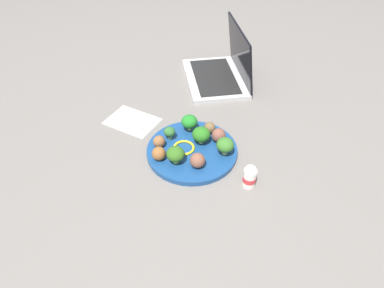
{
  "coord_description": "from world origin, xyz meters",
  "views": [
    {
      "loc": [
        -0.45,
        0.64,
        0.73
      ],
      "look_at": [
        0.0,
        0.0,
        0.04
      ],
      "focal_mm": 32.06,
      "sensor_mm": 36.0,
      "label": 1
    }
  ],
  "objects_px": {
    "broccoli_floret_front_right": "(225,145)",
    "broccoli_floret_front_left": "(170,131)",
    "meatball_near_rim": "(197,160)",
    "meatball_front_left": "(159,154)",
    "pepper_ring_center": "(184,148)",
    "fork": "(127,122)",
    "knife": "(134,116)",
    "meatball_far_rim": "(219,135)",
    "meatball_back_right": "(210,128)",
    "plate": "(192,151)",
    "napkin": "(132,121)",
    "yogurt_bottle": "(250,177)",
    "meatball_back_left": "(159,142)",
    "broccoli_floret_mid_left": "(201,134)",
    "laptop": "(222,71)",
    "broccoli_floret_back_right": "(176,154)",
    "broccoli_floret_center": "(189,122)"
  },
  "relations": [
    {
      "from": "meatball_far_rim",
      "to": "meatball_near_rim",
      "type": "distance_m",
      "value": 0.13
    },
    {
      "from": "broccoli_floret_mid_left",
      "to": "meatball_front_left",
      "type": "relative_size",
      "value": 1.34
    },
    {
      "from": "broccoli_floret_back_right",
      "to": "meatball_far_rim",
      "type": "bearing_deg",
      "value": -108.2
    },
    {
      "from": "broccoli_floret_back_right",
      "to": "pepper_ring_center",
      "type": "relative_size",
      "value": 0.81
    },
    {
      "from": "broccoli_floret_front_right",
      "to": "pepper_ring_center",
      "type": "distance_m",
      "value": 0.13
    },
    {
      "from": "broccoli_floret_center",
      "to": "laptop",
      "type": "xyz_separation_m",
      "value": [
        0.1,
        -0.35,
        -0.01
      ]
    },
    {
      "from": "broccoli_floret_back_right",
      "to": "meatball_front_left",
      "type": "distance_m",
      "value": 0.05
    },
    {
      "from": "broccoli_floret_mid_left",
      "to": "meatball_back_left",
      "type": "xyz_separation_m",
      "value": [
        0.1,
        0.09,
        -0.01
      ]
    },
    {
      "from": "broccoli_floret_front_right",
      "to": "meatball_back_left",
      "type": "xyz_separation_m",
      "value": [
        0.18,
        0.09,
        -0.02
      ]
    },
    {
      "from": "meatball_front_left",
      "to": "knife",
      "type": "bearing_deg",
      "value": -29.0
    },
    {
      "from": "meatball_far_rim",
      "to": "napkin",
      "type": "bearing_deg",
      "value": 12.96
    },
    {
      "from": "meatball_near_rim",
      "to": "meatball_back_right",
      "type": "bearing_deg",
      "value": -69.59
    },
    {
      "from": "meatball_front_left",
      "to": "laptop",
      "type": "relative_size",
      "value": 0.11
    },
    {
      "from": "fork",
      "to": "knife",
      "type": "xyz_separation_m",
      "value": [
        0.0,
        -0.04,
        -0.0
      ]
    },
    {
      "from": "plate",
      "to": "pepper_ring_center",
      "type": "xyz_separation_m",
      "value": [
        0.02,
        0.01,
        0.01
      ]
    },
    {
      "from": "broccoli_floret_front_left",
      "to": "meatball_near_rim",
      "type": "height_order",
      "value": "meatball_near_rim"
    },
    {
      "from": "meatball_near_rim",
      "to": "meatball_back_right",
      "type": "distance_m",
      "value": 0.16
    },
    {
      "from": "napkin",
      "to": "yogurt_bottle",
      "type": "bearing_deg",
      "value": 176.89
    },
    {
      "from": "yogurt_bottle",
      "to": "meatball_back_left",
      "type": "bearing_deg",
      "value": 6.17
    },
    {
      "from": "broccoli_floret_mid_left",
      "to": "broccoli_floret_front_left",
      "type": "relative_size",
      "value": 1.34
    },
    {
      "from": "broccoli_floret_back_right",
      "to": "broccoli_floret_mid_left",
      "type": "relative_size",
      "value": 0.98
    },
    {
      "from": "meatball_front_left",
      "to": "knife",
      "type": "distance_m",
      "value": 0.25
    },
    {
      "from": "meatball_back_right",
      "to": "laptop",
      "type": "distance_m",
      "value": 0.36
    },
    {
      "from": "meatball_far_rim",
      "to": "fork",
      "type": "height_order",
      "value": "meatball_far_rim"
    },
    {
      "from": "meatball_near_rim",
      "to": "meatball_front_left",
      "type": "bearing_deg",
      "value": 20.2
    },
    {
      "from": "broccoli_floret_front_right",
      "to": "meatball_far_rim",
      "type": "bearing_deg",
      "value": -40.78
    },
    {
      "from": "laptop",
      "to": "meatball_back_left",
      "type": "bearing_deg",
      "value": 97.85
    },
    {
      "from": "meatball_back_left",
      "to": "pepper_ring_center",
      "type": "height_order",
      "value": "meatball_back_left"
    },
    {
      "from": "meatball_back_left",
      "to": "yogurt_bottle",
      "type": "relative_size",
      "value": 0.56
    },
    {
      "from": "broccoli_floret_front_left",
      "to": "broccoli_floret_center",
      "type": "bearing_deg",
      "value": -112.21
    },
    {
      "from": "broccoli_floret_front_right",
      "to": "meatball_far_rim",
      "type": "xyz_separation_m",
      "value": [
        0.05,
        -0.04,
        -0.01
      ]
    },
    {
      "from": "broccoli_floret_mid_left",
      "to": "plate",
      "type": "bearing_deg",
      "value": 81.68
    },
    {
      "from": "pepper_ring_center",
      "to": "yogurt_bottle",
      "type": "bearing_deg",
      "value": 179.39
    },
    {
      "from": "meatball_front_left",
      "to": "broccoli_floret_center",
      "type": "bearing_deg",
      "value": -88.23
    },
    {
      "from": "meatball_near_rim",
      "to": "knife",
      "type": "bearing_deg",
      "value": -13.5
    },
    {
      "from": "broccoli_floret_front_right",
      "to": "meatball_back_right",
      "type": "bearing_deg",
      "value": -32.65
    },
    {
      "from": "yogurt_bottle",
      "to": "laptop",
      "type": "bearing_deg",
      "value": -50.6
    },
    {
      "from": "broccoli_floret_front_right",
      "to": "broccoli_floret_front_left",
      "type": "bearing_deg",
      "value": 10.85
    },
    {
      "from": "broccoli_floret_center",
      "to": "meatball_front_left",
      "type": "xyz_separation_m",
      "value": [
        -0.0,
        0.16,
        -0.01
      ]
    },
    {
      "from": "yogurt_bottle",
      "to": "broccoli_floret_center",
      "type": "bearing_deg",
      "value": -17.86
    },
    {
      "from": "plate",
      "to": "laptop",
      "type": "bearing_deg",
      "value": -69.9
    },
    {
      "from": "broccoli_floret_mid_left",
      "to": "meatball_far_rim",
      "type": "height_order",
      "value": "broccoli_floret_mid_left"
    },
    {
      "from": "meatball_far_rim",
      "to": "laptop",
      "type": "bearing_deg",
      "value": -59.8
    },
    {
      "from": "meatball_front_left",
      "to": "napkin",
      "type": "xyz_separation_m",
      "value": [
        0.2,
        -0.1,
        -0.03
      ]
    },
    {
      "from": "meatball_far_rim",
      "to": "meatball_back_right",
      "type": "xyz_separation_m",
      "value": [
        0.05,
        -0.02,
        -0.0
      ]
    },
    {
      "from": "plate",
      "to": "napkin",
      "type": "height_order",
      "value": "plate"
    },
    {
      "from": "meatball_back_right",
      "to": "plate",
      "type": "bearing_deg",
      "value": 89.91
    },
    {
      "from": "broccoli_floret_center",
      "to": "meatball_back_right",
      "type": "relative_size",
      "value": 1.47
    },
    {
      "from": "pepper_ring_center",
      "to": "meatball_front_left",
      "type": "bearing_deg",
      "value": 66.87
    },
    {
      "from": "meatball_back_left",
      "to": "laptop",
      "type": "relative_size",
      "value": 0.1
    }
  ]
}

